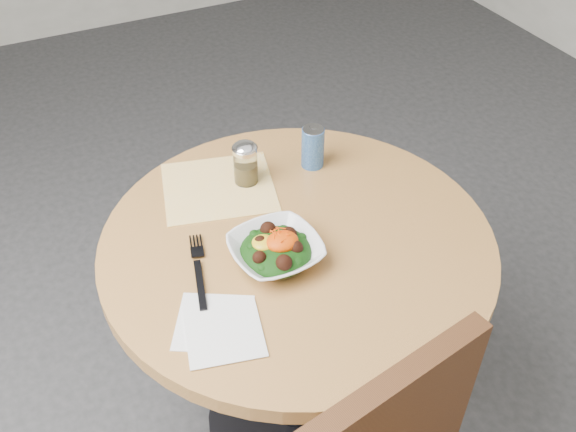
% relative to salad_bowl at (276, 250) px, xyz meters
% --- Properties ---
extents(ground, '(6.00, 6.00, 0.00)m').
position_rel_salad_bowl_xyz_m(ground, '(0.07, 0.04, -0.78)').
color(ground, '#2D2D2F').
rests_on(ground, ground).
extents(table, '(0.90, 0.90, 0.75)m').
position_rel_salad_bowl_xyz_m(table, '(0.07, 0.04, -0.22)').
color(table, black).
rests_on(table, ground).
extents(cloth_napkin, '(0.32, 0.31, 0.00)m').
position_rel_salad_bowl_xyz_m(cloth_napkin, '(-0.02, 0.29, -0.03)').
color(cloth_napkin, orange).
rests_on(cloth_napkin, table).
extents(paper_napkins, '(0.20, 0.22, 0.00)m').
position_rel_salad_bowl_xyz_m(paper_napkins, '(-0.18, -0.13, -0.03)').
color(paper_napkins, silver).
rests_on(paper_napkins, table).
extents(salad_bowl, '(0.20, 0.20, 0.07)m').
position_rel_salad_bowl_xyz_m(salad_bowl, '(0.00, 0.00, 0.00)').
color(salad_bowl, silver).
rests_on(salad_bowl, table).
extents(fork, '(0.08, 0.22, 0.00)m').
position_rel_salad_bowl_xyz_m(fork, '(-0.16, 0.04, -0.02)').
color(fork, black).
rests_on(fork, table).
extents(spice_shaker, '(0.06, 0.06, 0.11)m').
position_rel_salad_bowl_xyz_m(spice_shaker, '(0.05, 0.28, 0.03)').
color(spice_shaker, silver).
rests_on(spice_shaker, table).
extents(beverage_can, '(0.06, 0.06, 0.11)m').
position_rel_salad_bowl_xyz_m(beverage_can, '(0.23, 0.27, 0.03)').
color(beverage_can, navy).
rests_on(beverage_can, table).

